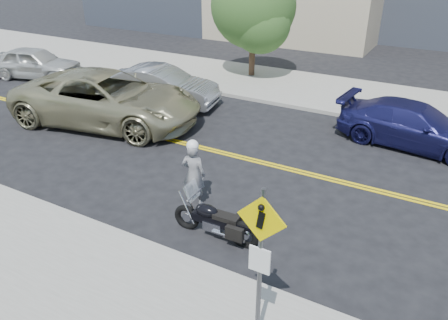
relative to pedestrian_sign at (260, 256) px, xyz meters
name	(u,v)px	position (x,y,z in m)	size (l,w,h in m)	color
ground_plane	(222,153)	(-4.20, 6.31, -1.96)	(120.00, 120.00, 0.00)	black
sidewalk_near	(31,300)	(-4.20, -1.19, -1.89)	(60.00, 5.00, 0.15)	#9E9B91
sidewalk_far	(302,89)	(-4.20, 13.81, -1.89)	(60.00, 5.00, 0.15)	#9E9B91
pedestrian_sign	(260,256)	(0.00, 0.00, 0.00)	(0.78, 0.08, 3.00)	#4C4C51
motorcyclist	(194,173)	(-3.38, 3.34, -1.05)	(0.69, 0.52, 1.82)	silver
motorcycle	(216,213)	(-2.15, 2.34, -1.31)	(2.13, 0.65, 1.30)	black
suv	(107,99)	(-9.17, 6.48, -0.99)	(3.22, 6.99, 1.94)	tan
parked_car_white	(35,63)	(-16.43, 9.26, -1.20)	(1.80, 4.46, 1.52)	silver
parked_car_silver	(161,86)	(-8.69, 9.14, -1.17)	(1.66, 4.77, 1.57)	gray
parked_car_blue	(414,125)	(1.06, 9.92, -1.24)	(2.01, 4.95, 1.44)	navy
tree_far_a	(253,5)	(-7.11, 14.47, 1.48)	(3.98, 3.98, 5.44)	#382619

